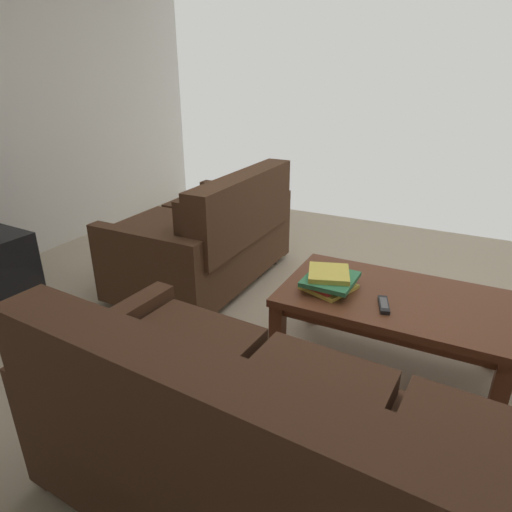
{
  "coord_description": "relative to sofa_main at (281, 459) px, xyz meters",
  "views": [
    {
      "loc": [
        -0.45,
        2.16,
        1.51
      ],
      "look_at": [
        0.39,
        0.51,
        0.73
      ],
      "focal_mm": 31.22,
      "sensor_mm": 36.0,
      "label": 1
    }
  ],
  "objects": [
    {
      "name": "book_stack",
      "position": [
        0.2,
        -1.05,
        0.14
      ],
      "size": [
        0.29,
        0.3,
        0.09
      ],
      "color": "#E0CC4C",
      "rests_on": "coffee_table"
    },
    {
      "name": "ground_plane",
      "position": [
        0.05,
        -1.19,
        -0.37
      ],
      "size": [
        5.89,
        4.82,
        0.01
      ],
      "primitive_type": "cube",
      "color": "#B7A88E"
    },
    {
      "name": "loveseat_near",
      "position": [
        1.29,
        -1.61,
        0.0
      ],
      "size": [
        0.86,
        1.39,
        0.86
      ],
      "color": "black",
      "rests_on": "ground"
    },
    {
      "name": "coffee_table",
      "position": [
        -0.13,
        -1.12,
        0.02
      ],
      "size": [
        1.12,
        0.67,
        0.45
      ],
      "color": "brown",
      "rests_on": "ground"
    },
    {
      "name": "tv_remote",
      "position": [
        -0.1,
        -0.98,
        0.1
      ],
      "size": [
        0.09,
        0.17,
        0.02
      ],
      "color": "black",
      "rests_on": "coffee_table"
    },
    {
      "name": "sofa_main",
      "position": [
        0.0,
        0.0,
        0.0
      ],
      "size": [
        1.88,
        0.93,
        0.85
      ],
      "color": "black",
      "rests_on": "ground"
    }
  ]
}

